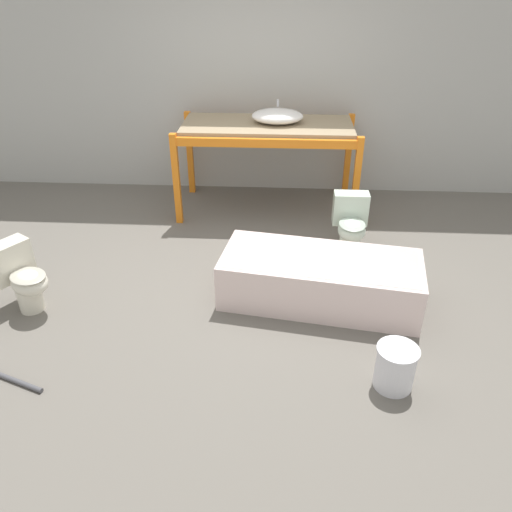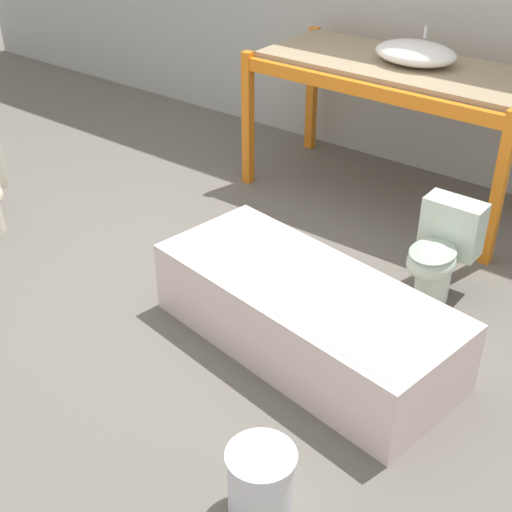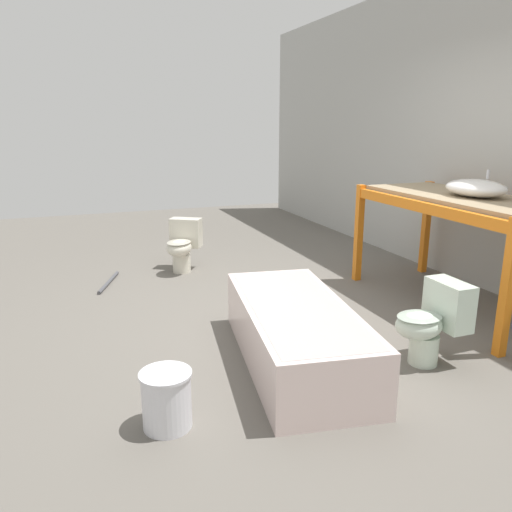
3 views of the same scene
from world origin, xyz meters
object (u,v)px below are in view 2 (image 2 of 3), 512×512
at_px(sink_basin, 416,53).
at_px(toilet_near, 440,250).
at_px(bucket_white, 261,482).
at_px(bathtub_main, 305,310).

height_order(sink_basin, toilet_near, sink_basin).
height_order(toilet_near, bucket_white, toilet_near).
relative_size(sink_basin, bucket_white, 1.72).
distance_m(bathtub_main, toilet_near, 0.95).
xyz_separation_m(sink_basin, bathtub_main, (0.43, -1.89, -0.86)).
relative_size(sink_basin, bathtub_main, 0.32).
distance_m(sink_basin, bucket_white, 3.17).
bearing_deg(toilet_near, bucket_white, -85.98).
xyz_separation_m(sink_basin, bucket_white, (0.89, -2.89, -0.93)).
xyz_separation_m(sink_basin, toilet_near, (0.77, -1.01, -0.79)).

